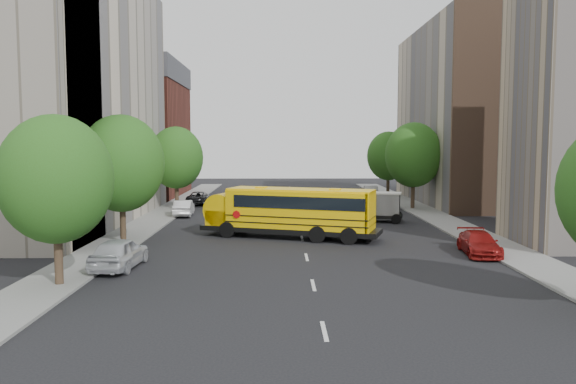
{
  "coord_description": "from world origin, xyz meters",
  "views": [
    {
      "loc": [
        -1.48,
        -37.97,
        6.18
      ],
      "look_at": [
        -0.85,
        2.0,
        2.69
      ],
      "focal_mm": 35.0,
      "sensor_mm": 36.0,
      "label": 1
    }
  ],
  "objects_px": {
    "school_bus": "(288,210)",
    "parked_car_2": "(199,198)",
    "street_tree_5": "(388,156)",
    "street_tree_0": "(56,179)",
    "parked_car_1": "(184,208)",
    "parked_car_3": "(479,243)",
    "street_tree_1": "(121,163)",
    "street_tree_2": "(176,158)",
    "parked_car_4": "(386,201)",
    "safari_truck": "(367,206)",
    "parked_car_0": "(119,253)",
    "parked_car_5": "(371,192)",
    "street_tree_4": "(413,155)"
  },
  "relations": [
    {
      "from": "street_tree_0",
      "to": "street_tree_1",
      "type": "xyz_separation_m",
      "value": [
        0.0,
        10.0,
        0.31
      ]
    },
    {
      "from": "parked_car_5",
      "to": "street_tree_2",
      "type": "bearing_deg",
      "value": -146.81
    },
    {
      "from": "parked_car_0",
      "to": "school_bus",
      "type": "bearing_deg",
      "value": -129.9
    },
    {
      "from": "street_tree_5",
      "to": "parked_car_0",
      "type": "relative_size",
      "value": 1.63
    },
    {
      "from": "parked_car_1",
      "to": "parked_car_5",
      "type": "relative_size",
      "value": 0.96
    },
    {
      "from": "safari_truck",
      "to": "parked_car_0",
      "type": "distance_m",
      "value": 22.3
    },
    {
      "from": "street_tree_5",
      "to": "street_tree_0",
      "type": "bearing_deg",
      "value": -118.81
    },
    {
      "from": "street_tree_0",
      "to": "street_tree_4",
      "type": "xyz_separation_m",
      "value": [
        22.0,
        28.0,
        0.43
      ]
    },
    {
      "from": "street_tree_2",
      "to": "safari_truck",
      "type": "relative_size",
      "value": 1.35
    },
    {
      "from": "street_tree_2",
      "to": "parked_car_1",
      "type": "height_order",
      "value": "street_tree_2"
    },
    {
      "from": "street_tree_1",
      "to": "safari_truck",
      "type": "relative_size",
      "value": 1.38
    },
    {
      "from": "parked_car_2",
      "to": "parked_car_4",
      "type": "height_order",
      "value": "parked_car_2"
    },
    {
      "from": "parked_car_3",
      "to": "parked_car_4",
      "type": "bearing_deg",
      "value": 97.88
    },
    {
      "from": "street_tree_5",
      "to": "school_bus",
      "type": "relative_size",
      "value": 0.63
    },
    {
      "from": "street_tree_1",
      "to": "parked_car_5",
      "type": "relative_size",
      "value": 1.85
    },
    {
      "from": "school_bus",
      "to": "parked_car_4",
      "type": "distance_m",
      "value": 19.63
    },
    {
      "from": "street_tree_4",
      "to": "parked_car_3",
      "type": "xyz_separation_m",
      "value": [
        -1.4,
        -21.42,
        -4.44
      ]
    },
    {
      "from": "street_tree_5",
      "to": "parked_car_3",
      "type": "relative_size",
      "value": 1.71
    },
    {
      "from": "parked_car_1",
      "to": "parked_car_4",
      "type": "relative_size",
      "value": 1.08
    },
    {
      "from": "school_bus",
      "to": "parked_car_1",
      "type": "distance_m",
      "value": 14.23
    },
    {
      "from": "street_tree_2",
      "to": "parked_car_5",
      "type": "height_order",
      "value": "street_tree_2"
    },
    {
      "from": "school_bus",
      "to": "parked_car_4",
      "type": "relative_size",
      "value": 3.13
    },
    {
      "from": "school_bus",
      "to": "parked_car_2",
      "type": "relative_size",
      "value": 2.51
    },
    {
      "from": "parked_car_0",
      "to": "parked_car_5",
      "type": "height_order",
      "value": "parked_car_0"
    },
    {
      "from": "street_tree_0",
      "to": "parked_car_1",
      "type": "xyz_separation_m",
      "value": [
        1.4,
        23.53,
        -3.96
      ]
    },
    {
      "from": "parked_car_2",
      "to": "parked_car_3",
      "type": "xyz_separation_m",
      "value": [
        19.2,
        -25.83,
        -0.03
      ]
    },
    {
      "from": "street_tree_4",
      "to": "safari_truck",
      "type": "height_order",
      "value": "street_tree_4"
    },
    {
      "from": "street_tree_4",
      "to": "parked_car_1",
      "type": "distance_m",
      "value": 21.53
    },
    {
      "from": "parked_car_1",
      "to": "parked_car_0",
      "type": "bearing_deg",
      "value": 87.48
    },
    {
      "from": "parked_car_1",
      "to": "parked_car_3",
      "type": "height_order",
      "value": "parked_car_1"
    },
    {
      "from": "street_tree_4",
      "to": "parked_car_0",
      "type": "distance_m",
      "value": 32.21
    },
    {
      "from": "parked_car_3",
      "to": "parked_car_4",
      "type": "distance_m",
      "value": 22.81
    },
    {
      "from": "parked_car_3",
      "to": "street_tree_0",
      "type": "bearing_deg",
      "value": -156.43
    },
    {
      "from": "parked_car_1",
      "to": "parked_car_2",
      "type": "height_order",
      "value": "parked_car_1"
    },
    {
      "from": "parked_car_2",
      "to": "parked_car_4",
      "type": "xyz_separation_m",
      "value": [
        18.4,
        -3.03,
        -0.01
      ]
    },
    {
      "from": "school_bus",
      "to": "parked_car_3",
      "type": "xyz_separation_m",
      "value": [
        10.49,
        -5.76,
        -1.21
      ]
    },
    {
      "from": "street_tree_2",
      "to": "safari_truck",
      "type": "distance_m",
      "value": 18.65
    },
    {
      "from": "street_tree_2",
      "to": "safari_truck",
      "type": "height_order",
      "value": "street_tree_2"
    },
    {
      "from": "street_tree_0",
      "to": "street_tree_5",
      "type": "distance_m",
      "value": 45.65
    },
    {
      "from": "street_tree_1",
      "to": "street_tree_5",
      "type": "distance_m",
      "value": 37.2
    },
    {
      "from": "street_tree_5",
      "to": "parked_car_2",
      "type": "relative_size",
      "value": 1.58
    },
    {
      "from": "street_tree_2",
      "to": "street_tree_0",
      "type": "bearing_deg",
      "value": -90.0
    },
    {
      "from": "street_tree_1",
      "to": "street_tree_2",
      "type": "distance_m",
      "value": 18.0
    },
    {
      "from": "school_bus",
      "to": "street_tree_5",
      "type": "bearing_deg",
      "value": 85.83
    },
    {
      "from": "street_tree_2",
      "to": "parked_car_3",
      "type": "height_order",
      "value": "street_tree_2"
    },
    {
      "from": "street_tree_5",
      "to": "parked_car_0",
      "type": "xyz_separation_m",
      "value": [
        -20.38,
        -36.57,
        -3.92
      ]
    },
    {
      "from": "street_tree_0",
      "to": "parked_car_1",
      "type": "bearing_deg",
      "value": 86.59
    },
    {
      "from": "street_tree_2",
      "to": "school_bus",
      "type": "distance_m",
      "value": 18.88
    },
    {
      "from": "parked_car_1",
      "to": "parked_car_2",
      "type": "bearing_deg",
      "value": -93.15
    },
    {
      "from": "street_tree_2",
      "to": "street_tree_5",
      "type": "distance_m",
      "value": 25.06
    }
  ]
}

